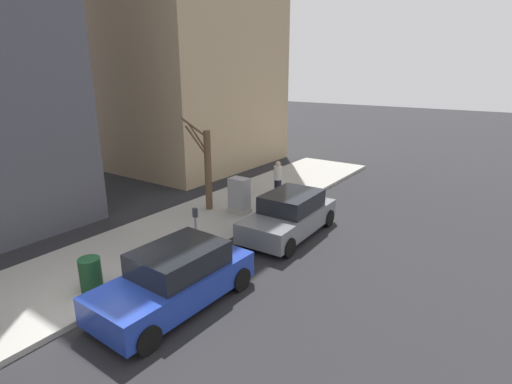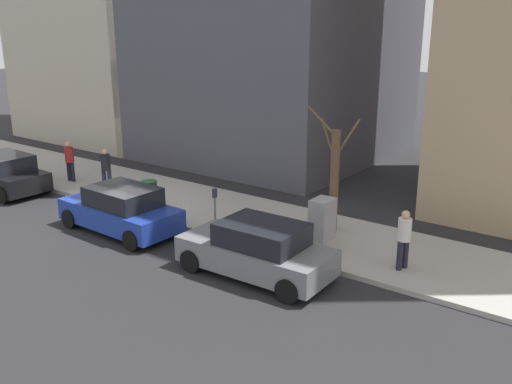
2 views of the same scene
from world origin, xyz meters
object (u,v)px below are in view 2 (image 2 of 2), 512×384
at_px(bare_tree, 334,176).
at_px(pedestrian_midblock, 106,167).
at_px(parked_car_blue, 121,210).
at_px(parking_meter, 215,204).
at_px(utility_box, 322,223).
at_px(parked_car_grey, 257,250).
at_px(parked_car_black, 3,173).
at_px(trash_bin, 150,193).
at_px(pedestrian_far_corner, 70,159).
at_px(pedestrian_near_meter, 404,236).

bearing_deg(bare_tree, pedestrian_midblock, 98.90).
bearing_deg(parked_car_blue, bare_tree, -53.63).
relative_size(parked_car_blue, parking_meter, 3.15).
bearing_deg(utility_box, pedestrian_midblock, 90.70).
bearing_deg(parked_car_grey, bare_tree, -2.80).
xyz_separation_m(parked_car_grey, parked_car_black, (0.28, 12.77, 0.00)).
relative_size(trash_bin, pedestrian_midblock, 0.54).
height_order(parked_car_grey, pedestrian_far_corner, pedestrian_far_corner).
bearing_deg(pedestrian_near_meter, pedestrian_midblock, -73.85).
height_order(parking_meter, bare_tree, bare_tree).
height_order(parking_meter, trash_bin, parking_meter).
bearing_deg(bare_tree, utility_box, -164.06).
bearing_deg(trash_bin, pedestrian_midblock, 84.02).
relative_size(utility_box, bare_tree, 0.37).
height_order(utility_box, pedestrian_midblock, pedestrian_midblock).
relative_size(parking_meter, pedestrian_midblock, 0.81).
xyz_separation_m(parking_meter, bare_tree, (2.18, -3.06, 0.93)).
relative_size(parked_car_grey, pedestrian_far_corner, 2.56).
relative_size(utility_box, pedestrian_far_corner, 0.86).
xyz_separation_m(parked_car_black, pedestrian_midblock, (2.20, -3.61, 0.35)).
xyz_separation_m(bare_tree, pedestrian_midblock, (-1.45, 9.25, -0.83)).
relative_size(parked_car_grey, trash_bin, 4.72).
bearing_deg(parked_car_blue, pedestrian_far_corner, 69.58).
distance_m(parked_car_blue, utility_box, 6.49).
bearing_deg(parked_car_blue, utility_box, -65.28).
bearing_deg(pedestrian_near_meter, parked_car_grey, -35.52).
xyz_separation_m(parking_meter, pedestrian_far_corner, (0.71, 8.46, 0.11)).
bearing_deg(parked_car_black, utility_box, -77.91).
bearing_deg(pedestrian_far_corner, parked_car_black, -125.64).
bearing_deg(utility_box, parking_meter, 103.89).
xyz_separation_m(utility_box, pedestrian_near_meter, (-0.19, -2.61, 0.24)).
bearing_deg(pedestrian_midblock, pedestrian_far_corner, 156.99).
height_order(parked_car_blue, utility_box, utility_box).
relative_size(parked_car_blue, pedestrian_far_corner, 2.56).
xyz_separation_m(parked_car_grey, utility_box, (2.60, -0.47, 0.11)).
bearing_deg(bare_tree, trash_bin, 104.81).
relative_size(parked_car_grey, parking_meter, 3.14).
distance_m(parking_meter, utility_box, 3.54).
bearing_deg(parked_car_grey, pedestrian_near_meter, -53.43).
distance_m(utility_box, bare_tree, 1.75).
bearing_deg(parked_car_blue, pedestrian_midblock, 58.11).
bearing_deg(pedestrian_midblock, pedestrian_near_meter, -23.92).
distance_m(bare_tree, trash_bin, 6.90).
distance_m(parked_car_grey, pedestrian_near_meter, 3.93).
relative_size(parked_car_blue, pedestrian_near_meter, 2.56).
xyz_separation_m(parked_car_grey, pedestrian_near_meter, (2.41, -3.08, 0.35)).
xyz_separation_m(parked_car_blue, pedestrian_near_meter, (2.36, -8.58, 0.35)).
bearing_deg(pedestrian_midblock, parked_car_black, -172.25).
relative_size(parked_car_grey, parked_car_blue, 1.00).
bearing_deg(pedestrian_near_meter, parking_meter, -67.25).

